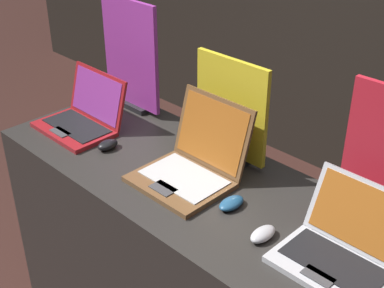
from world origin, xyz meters
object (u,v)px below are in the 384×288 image
(laptop_front, at_px, (83,116))
(mouse_front, at_px, (108,145))
(promo_stand_front, at_px, (131,58))
(mouse_middle, at_px, (231,203))
(mouse_back, at_px, (263,234))
(laptop_back, at_px, (343,247))
(laptop_middle, at_px, (192,162))
(promo_stand_middle, at_px, (230,112))

(laptop_front, xyz_separation_m, mouse_front, (0.23, -0.04, -0.04))
(promo_stand_front, height_order, mouse_middle, promo_stand_front)
(mouse_front, distance_m, mouse_middle, 0.63)
(mouse_middle, relative_size, mouse_back, 1.01)
(laptop_back, bearing_deg, laptop_middle, 178.58)
(mouse_front, relative_size, laptop_back, 0.27)
(mouse_middle, relative_size, promo_stand_middle, 0.26)
(promo_stand_middle, height_order, mouse_back, promo_stand_middle)
(promo_stand_front, bearing_deg, laptop_middle, -20.49)
(mouse_front, relative_size, promo_stand_front, 0.18)
(mouse_front, xyz_separation_m, mouse_back, (0.82, -0.00, -0.00))
(mouse_front, relative_size, laptop_middle, 0.26)
(mouse_middle, distance_m, laptop_back, 0.42)
(mouse_back, bearing_deg, laptop_front, 177.49)
(laptop_middle, height_order, laptop_back, laptop_middle)
(laptop_front, bearing_deg, mouse_back, -2.51)
(laptop_middle, relative_size, mouse_middle, 3.35)
(promo_stand_front, distance_m, laptop_back, 1.32)
(mouse_front, xyz_separation_m, mouse_middle, (0.63, 0.05, -0.00))
(laptop_middle, bearing_deg, laptop_back, -1.42)
(promo_stand_front, bearing_deg, promo_stand_middle, -2.38)
(promo_stand_front, height_order, laptop_back, promo_stand_front)
(mouse_middle, distance_m, mouse_back, 0.19)
(mouse_back, bearing_deg, promo_stand_front, 162.33)
(promo_stand_middle, bearing_deg, laptop_back, -19.02)
(mouse_front, height_order, promo_stand_front, promo_stand_front)
(promo_stand_front, xyz_separation_m, mouse_middle, (0.86, -0.28, -0.24))
(mouse_front, distance_m, laptop_middle, 0.41)
(laptop_back, height_order, mouse_back, laptop_back)
(mouse_front, bearing_deg, promo_stand_front, 124.98)
(promo_stand_front, height_order, laptop_middle, promo_stand_front)
(mouse_front, relative_size, promo_stand_middle, 0.22)
(laptop_back, distance_m, mouse_back, 0.25)
(laptop_middle, bearing_deg, mouse_front, -166.41)
(promo_stand_front, relative_size, mouse_middle, 4.86)
(promo_stand_front, xyz_separation_m, laptop_middle, (0.63, -0.24, -0.18))
(mouse_front, height_order, mouse_middle, mouse_front)
(laptop_middle, xyz_separation_m, promo_stand_middle, (-0.00, 0.21, 0.13))
(mouse_middle, bearing_deg, promo_stand_middle, 133.12)
(laptop_front, height_order, laptop_middle, laptop_middle)
(laptop_front, height_order, mouse_back, laptop_front)
(laptop_front, distance_m, laptop_middle, 0.63)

